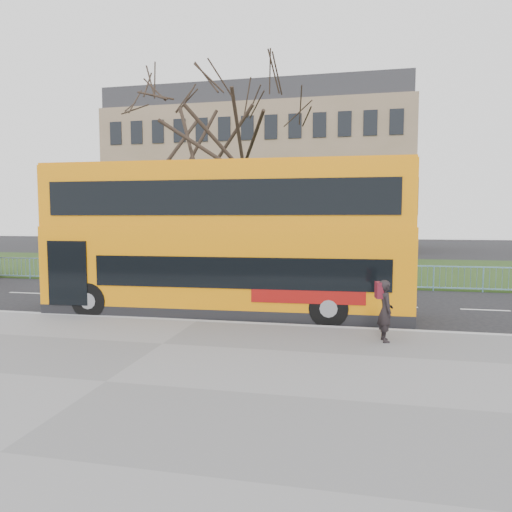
{
  "coord_description": "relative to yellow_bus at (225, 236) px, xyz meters",
  "views": [
    {
      "loc": [
        4.38,
        -14.25,
        3.12
      ],
      "look_at": [
        1.25,
        1.0,
        1.86
      ],
      "focal_mm": 32.0,
      "sensor_mm": 36.0,
      "label": 1
    }
  ],
  "objects": [
    {
      "name": "pavement",
      "position": [
        -0.45,
        -6.73,
        -2.52
      ],
      "size": [
        80.0,
        10.5,
        0.12
      ],
      "primitive_type": "cube",
      "color": "slate",
      "rests_on": "ground"
    },
    {
      "name": "yellow_bus",
      "position": [
        0.0,
        0.0,
        0.0
      ],
      "size": [
        11.56,
        3.15,
        4.81
      ],
      "rotation": [
        0.0,
        0.0,
        0.04
      ],
      "color": "orange",
      "rests_on": "ground"
    },
    {
      "name": "pedestrian",
      "position": [
        4.83,
        -2.8,
        -1.7
      ],
      "size": [
        0.46,
        0.61,
        1.52
      ],
      "primitive_type": "imported",
      "rotation": [
        0.0,
        0.0,
        1.77
      ],
      "color": "black",
      "rests_on": "pavement"
    },
    {
      "name": "bare_tree",
      "position": [
        -3.45,
        10.02,
        4.14
      ],
      "size": [
        9.29,
        9.29,
        13.27
      ],
      "primitive_type": null,
      "color": "black",
      "rests_on": "grass_verge"
    },
    {
      "name": "guard_railing",
      "position": [
        -0.45,
        6.62,
        -2.03
      ],
      "size": [
        40.0,
        0.12,
        1.1
      ],
      "primitive_type": null,
      "color": "#699FBB",
      "rests_on": "ground"
    },
    {
      "name": "ground",
      "position": [
        -0.45,
        0.02,
        -2.58
      ],
      "size": [
        120.0,
        120.0,
        0.0
      ],
      "primitive_type": "plane",
      "color": "black",
      "rests_on": "ground"
    },
    {
      "name": "civic_building",
      "position": [
        -5.45,
        35.02,
        4.42
      ],
      "size": [
        30.0,
        15.0,
        14.0
      ],
      "primitive_type": "cube",
      "color": "#7D684F",
      "rests_on": "ground"
    },
    {
      "name": "kerb",
      "position": [
        -0.45,
        -1.53,
        -2.51
      ],
      "size": [
        80.0,
        0.2,
        0.14
      ],
      "primitive_type": "cube",
      "color": "#999A9C",
      "rests_on": "ground"
    },
    {
      "name": "grass_verge",
      "position": [
        -0.45,
        14.32,
        -2.54
      ],
      "size": [
        80.0,
        15.4,
        0.08
      ],
      "primitive_type": "cube",
      "color": "#1D3412",
      "rests_on": "ground"
    }
  ]
}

